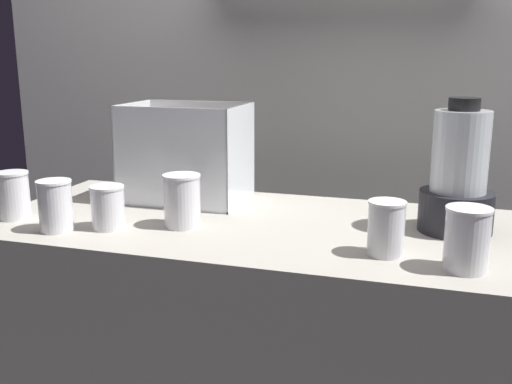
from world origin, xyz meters
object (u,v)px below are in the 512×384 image
(juice_cup_carrot_middle, at_px, (108,210))
(juice_cup_mango_far_right, at_px, (386,231))
(juice_cup_orange_right, at_px, (182,204))
(juice_cup_orange_left, at_px, (56,208))
(juice_cup_mango_rightmost, at_px, (467,243))
(carrot_display_bin, at_px, (185,170))
(blender_pitcher, at_px, (458,179))
(juice_cup_beet_far_left, at_px, (14,198))

(juice_cup_carrot_middle, relative_size, juice_cup_mango_far_right, 0.90)
(juice_cup_orange_right, distance_m, juice_cup_mango_far_right, 0.51)
(juice_cup_orange_left, height_order, juice_cup_mango_far_right, juice_cup_orange_left)
(juice_cup_carrot_middle, relative_size, juice_cup_mango_rightmost, 0.83)
(juice_cup_mango_rightmost, bearing_deg, juice_cup_orange_right, 170.35)
(juice_cup_orange_right, bearing_deg, carrot_display_bin, 112.05)
(blender_pitcher, relative_size, juice_cup_mango_rightmost, 2.49)
(carrot_display_bin, bearing_deg, juice_cup_mango_far_right, -27.83)
(juice_cup_orange_right, height_order, juice_cup_mango_far_right, juice_cup_orange_right)
(juice_cup_orange_right, bearing_deg, juice_cup_carrot_middle, -157.66)
(carrot_display_bin, distance_m, juice_cup_beet_far_left, 0.48)
(carrot_display_bin, xyz_separation_m, juice_cup_mango_far_right, (0.61, -0.32, -0.04))
(carrot_display_bin, distance_m, juice_cup_mango_far_right, 0.69)
(carrot_display_bin, height_order, juice_cup_orange_left, carrot_display_bin)
(blender_pitcher, distance_m, juice_cup_carrot_middle, 0.86)
(juice_cup_carrot_middle, bearing_deg, juice_cup_mango_far_right, 0.26)
(carrot_display_bin, relative_size, juice_cup_orange_left, 2.73)
(carrot_display_bin, relative_size, juice_cup_beet_far_left, 2.77)
(juice_cup_orange_left, height_order, juice_cup_orange_right, juice_cup_orange_right)
(blender_pitcher, height_order, juice_cup_mango_rightmost, blender_pitcher)
(juice_cup_beet_far_left, relative_size, juice_cup_carrot_middle, 1.15)
(blender_pitcher, xyz_separation_m, juice_cup_carrot_middle, (-0.83, -0.23, -0.08))
(juice_cup_orange_right, xyz_separation_m, juice_cup_mango_far_right, (0.51, -0.07, -0.00))
(juice_cup_orange_right, bearing_deg, juice_cup_orange_left, -156.07)
(juice_cup_mango_rightmost, bearing_deg, blender_pitcher, 92.96)
(blender_pitcher, relative_size, juice_cup_orange_left, 2.57)
(juice_cup_orange_left, relative_size, juice_cup_carrot_middle, 1.17)
(carrot_display_bin, bearing_deg, juice_cup_mango_rightmost, -25.56)
(juice_cup_orange_left, relative_size, juice_cup_mango_far_right, 1.05)
(carrot_display_bin, height_order, juice_cup_mango_far_right, carrot_display_bin)
(juice_cup_carrot_middle, bearing_deg, blender_pitcher, 15.63)
(juice_cup_orange_left, xyz_separation_m, juice_cup_mango_far_right, (0.79, 0.06, -0.01))
(carrot_display_bin, distance_m, juice_cup_orange_left, 0.42)
(juice_cup_orange_left, bearing_deg, juice_cup_beet_far_left, 160.42)
(juice_cup_mango_far_right, height_order, juice_cup_mango_rightmost, juice_cup_mango_rightmost)
(carrot_display_bin, height_order, blender_pitcher, blender_pitcher)
(carrot_display_bin, distance_m, blender_pitcher, 0.77)
(carrot_display_bin, distance_m, juice_cup_orange_right, 0.28)
(carrot_display_bin, xyz_separation_m, juice_cup_orange_left, (-0.18, -0.38, -0.03))
(blender_pitcher, height_order, juice_cup_orange_left, blender_pitcher)
(juice_cup_orange_right, distance_m, juice_cup_mango_rightmost, 0.68)
(juice_cup_mango_rightmost, bearing_deg, juice_cup_orange_left, -179.33)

